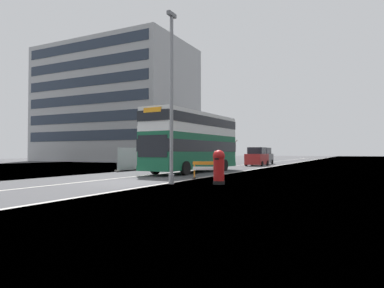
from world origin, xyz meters
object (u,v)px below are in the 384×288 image
Objects in this scene: red_pillar_postbox at (219,165)px; car_receding_mid at (263,156)px; lamppost_foreground at (171,102)px; double_decker_bus at (194,141)px; pedestrian_at_kerb at (216,164)px; roadworks_barrier at (207,168)px; car_oncoming_near at (257,157)px.

red_pillar_postbox is 30.51m from car_receding_mid.
lamppost_foreground is 5.08× the size of red_pillar_postbox.
red_pillar_postbox is at bearing -56.52° from double_decker_bus.
red_pillar_postbox is (5.68, -8.59, -1.57)m from double_decker_bus.
pedestrian_at_kerb is at bearing -48.72° from double_decker_bus.
red_pillar_postbox reaches higher than roadworks_barrier.
double_decker_bus is at bearing 131.28° from pedestrian_at_kerb.
car_receding_mid reaches higher than car_oncoming_near.
car_receding_mid reaches higher than roadworks_barrier.
double_decker_bus is 6.32× the size of roadworks_barrier.
car_receding_mid is at bearing 98.03° from car_oncoming_near.
lamppost_foreground is 2.23× the size of car_oncoming_near.
car_receding_mid is at bearing 98.12° from pedestrian_at_kerb.
car_oncoming_near is 6.08m from car_receding_mid.
car_oncoming_near is (-2.91, 21.10, 0.36)m from roadworks_barrier.
car_receding_mid is (0.01, 21.39, -1.48)m from double_decker_bus.
car_oncoming_near is at bearing 101.38° from red_pillar_postbox.
lamppost_foreground is at bearing -156.68° from red_pillar_postbox.
double_decker_bus is 6.65× the size of pedestrian_at_kerb.
car_oncoming_near is at bearing -81.97° from car_receding_mid.
double_decker_bus is 6.57× the size of red_pillar_postbox.
lamppost_foreground is 4.03m from red_pillar_postbox.
lamppost_foreground reaches higher than roadworks_barrier.
lamppost_foreground is 5.19m from roadworks_barrier.
double_decker_bus is 10.29m from lamppost_foreground.
car_oncoming_near is at bearing 95.97° from lamppost_foreground.
lamppost_foreground is 6.32m from pedestrian_at_kerb.
lamppost_foreground is at bearing -92.06° from pedestrian_at_kerb.
roadworks_barrier is 21.30m from car_oncoming_near.
red_pillar_postbox is at bearing -65.42° from pedestrian_at_kerb.
lamppost_foreground reaches higher than pedestrian_at_kerb.
car_oncoming_near is (-4.82, 23.96, 0.08)m from red_pillar_postbox.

